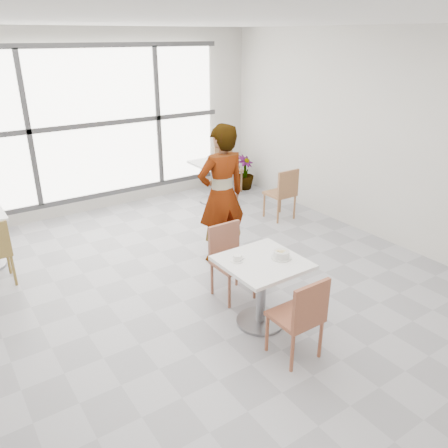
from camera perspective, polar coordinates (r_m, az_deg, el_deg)
floor at (r=5.49m, az=-1.78°, el=-8.63°), size 7.00×7.00×0.00m
ceiling at (r=4.68m, az=-2.27°, el=24.48°), size 7.00×7.00×0.00m
wall_back at (r=7.98m, az=-15.91°, el=12.22°), size 6.00×0.00×6.00m
wall_right at (r=6.91m, az=19.87°, el=10.15°), size 0.00×7.00×7.00m
window at (r=7.92m, az=-15.75°, el=12.16°), size 4.60×0.07×2.52m
main_table at (r=4.71m, az=4.83°, el=-7.13°), size 0.80×0.80×0.75m
chair_near at (r=4.27m, az=9.83°, el=-11.24°), size 0.42×0.42×0.87m
chair_far at (r=5.23m, az=0.67°, el=-4.06°), size 0.42×0.42×0.87m
oatmeal_bowl at (r=4.65m, az=7.31°, el=-3.85°), size 0.21×0.21×0.10m
coffee_cup at (r=4.56m, az=1.69°, el=-4.41°), size 0.16×0.13×0.07m
person at (r=5.86m, az=-0.31°, el=3.68°), size 0.71×0.49×1.87m
bg_table_right at (r=8.23m, az=-1.37°, el=6.12°), size 0.70×0.70×0.75m
bg_chair_right_near at (r=7.45m, az=7.56°, el=4.20°), size 0.42×0.42×0.87m
bg_chair_right_far at (r=8.86m, az=0.30°, el=7.45°), size 0.42×0.42×0.87m
plant_right at (r=8.99m, az=2.64°, el=6.56°), size 0.48×0.48×0.67m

